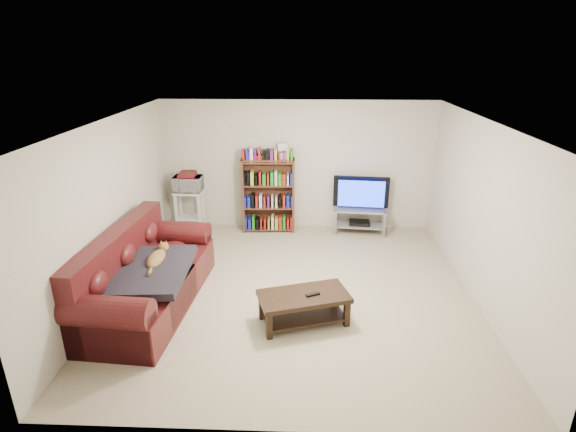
{
  "coord_description": "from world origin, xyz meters",
  "views": [
    {
      "loc": [
        0.13,
        -5.62,
        3.29
      ],
      "look_at": [
        -0.1,
        0.4,
        1.0
      ],
      "focal_mm": 28.0,
      "sensor_mm": 36.0,
      "label": 1
    }
  ],
  "objects_px": {
    "coffee_table": "(304,303)",
    "bookshelf": "(268,194)",
    "sofa": "(143,281)",
    "tv_stand": "(360,216)"
  },
  "relations": [
    {
      "from": "coffee_table",
      "to": "bookshelf",
      "type": "distance_m",
      "value": 3.13
    },
    {
      "from": "coffee_table",
      "to": "bookshelf",
      "type": "relative_size",
      "value": 0.88
    },
    {
      "from": "sofa",
      "to": "bookshelf",
      "type": "xyz_separation_m",
      "value": [
        1.47,
        2.67,
        0.36
      ]
    },
    {
      "from": "sofa",
      "to": "bookshelf",
      "type": "height_order",
      "value": "bookshelf"
    },
    {
      "from": "tv_stand",
      "to": "bookshelf",
      "type": "height_order",
      "value": "bookshelf"
    },
    {
      "from": "coffee_table",
      "to": "bookshelf",
      "type": "bearing_deg",
      "value": 85.06
    },
    {
      "from": "bookshelf",
      "to": "coffee_table",
      "type": "bearing_deg",
      "value": -79.54
    },
    {
      "from": "sofa",
      "to": "bookshelf",
      "type": "relative_size",
      "value": 1.82
    },
    {
      "from": "coffee_table",
      "to": "tv_stand",
      "type": "bearing_deg",
      "value": 53.47
    },
    {
      "from": "tv_stand",
      "to": "bookshelf",
      "type": "bearing_deg",
      "value": -176.04
    }
  ]
}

